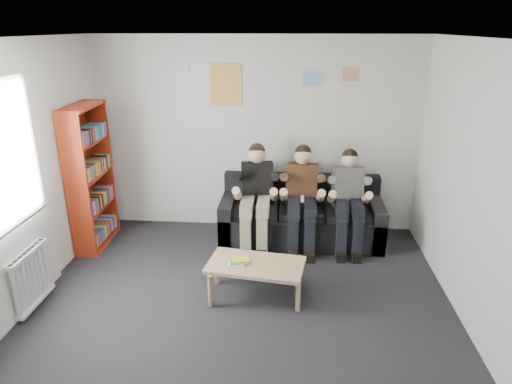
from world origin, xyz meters
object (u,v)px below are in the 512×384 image
Objects in this scene: person_left at (256,197)px; person_right at (348,201)px; sofa at (301,218)px; coffee_table at (256,267)px; person_middle at (302,199)px; bookshelf at (91,178)px.

person_left reaches higher than person_right.
sofa reaches higher than coffee_table.
coffee_table is at bearing -137.67° from person_right.
person_middle is (-0.00, -0.20, 0.37)m from sofa.
person_middle is at bearing 0.17° from bookshelf.
person_left is at bearing 172.75° from person_right.
bookshelf reaches higher than coffee_table.
person_middle reaches higher than coffee_table.
sofa is 0.73m from person_right.
person_left reaches higher than sofa.
coffee_table is at bearing -30.37° from bookshelf.
person_right is at bearing -0.47° from bookshelf.
sofa is at bearing 154.46° from person_right.
person_middle is 1.03× the size of person_right.
person_right is at bearing -18.16° from sofa.
bookshelf is (-2.74, -0.38, 0.64)m from sofa.
sofa is 1.60× the size of person_left.
bookshelf is at bearing -172.05° from sofa.
person_left is at bearing -161.60° from sofa.
person_left reaches higher than person_middle.
coffee_table is at bearing -94.06° from person_left.
bookshelf reaches higher than sofa.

